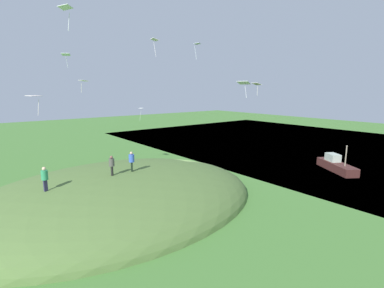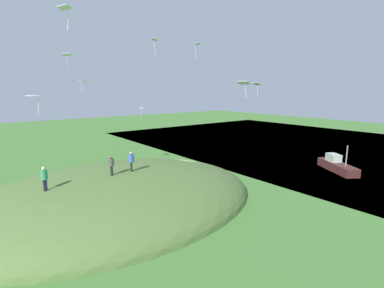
{
  "view_description": "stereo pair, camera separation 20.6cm",
  "coord_description": "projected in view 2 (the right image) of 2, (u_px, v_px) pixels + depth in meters",
  "views": [
    {
      "loc": [
        19.62,
        25.52,
        10.07
      ],
      "look_at": [
        0.59,
        1.42,
        4.27
      ],
      "focal_mm": 26.82,
      "sensor_mm": 36.0,
      "label": 1
    },
    {
      "loc": [
        19.46,
        25.65,
        10.07
      ],
      "look_at": [
        0.59,
        1.42,
        4.27
      ],
      "focal_mm": 26.82,
      "sensor_mm": 36.0,
      "label": 2
    }
  ],
  "objects": [
    {
      "name": "ground_plane",
      "position": [
        189.0,
        177.0,
        33.5
      ],
      "size": [
        160.0,
        160.0,
        0.0
      ],
      "primitive_type": "plane",
      "color": "#447632"
    },
    {
      "name": "kite_2",
      "position": [
        257.0,
        84.0,
        29.76
      ],
      "size": [
        0.84,
        1.08,
        1.31
      ],
      "color": "white"
    },
    {
      "name": "kite_5",
      "position": [
        65.0,
        8.0,
        18.62
      ],
      "size": [
        1.14,
        1.19,
        1.48
      ],
      "color": "white"
    },
    {
      "name": "lake_water",
      "position": [
        323.0,
        147.0,
        52.18
      ],
      "size": [
        50.37,
        80.0,
        0.4
      ],
      "primitive_type": "cube",
      "color": "#446489",
      "rests_on": "ground_plane"
    },
    {
      "name": "kite_3",
      "position": [
        197.0,
        45.0,
        33.26
      ],
      "size": [
        1.1,
        1.01,
        1.79
      ],
      "color": "white"
    },
    {
      "name": "person_watching_kites",
      "position": [
        111.0,
        163.0,
        23.84
      ],
      "size": [
        0.63,
        0.63,
        1.69
      ],
      "rotation": [
        0.0,
        0.0,
        3.98
      ],
      "color": "black",
      "rests_on": "grass_hill"
    },
    {
      "name": "person_on_hilltop",
      "position": [
        131.0,
        159.0,
        25.05
      ],
      "size": [
        0.66,
        0.66,
        1.77
      ],
      "rotation": [
        0.0,
        0.0,
        4.18
      ],
      "color": "black",
      "rests_on": "grass_hill"
    },
    {
      "name": "kite_1",
      "position": [
        155.0,
        40.0,
        29.42
      ],
      "size": [
        0.77,
        1.02,
        1.83
      ],
      "color": "white"
    },
    {
      "name": "grass_hill",
      "position": [
        117.0,
        202.0,
        26.12
      ],
      "size": [
        27.38,
        19.9,
        6.12
      ],
      "primitive_type": "ellipsoid",
      "color": "#506D35",
      "rests_on": "ground_plane"
    },
    {
      "name": "kite_0",
      "position": [
        84.0,
        81.0,
        31.15
      ],
      "size": [
        0.85,
        1.15,
        1.35
      ],
      "color": "silver"
    },
    {
      "name": "kite_4",
      "position": [
        142.0,
        109.0,
        46.62
      ],
      "size": [
        0.78,
        0.84,
        2.01
      ],
      "color": "silver"
    },
    {
      "name": "kite_6",
      "position": [
        244.0,
        83.0,
        26.24
      ],
      "size": [
        1.04,
        1.29,
        1.5
      ],
      "color": "white"
    },
    {
      "name": "person_walking_path",
      "position": [
        44.0,
        176.0,
        20.96
      ],
      "size": [
        0.58,
        0.58,
        1.84
      ],
      "rotation": [
        0.0,
        0.0,
        0.28
      ],
      "color": "#2A2746",
      "rests_on": "grass_hill"
    },
    {
      "name": "boat_on_lake",
      "position": [
        337.0,
        165.0,
        36.23
      ],
      "size": [
        4.88,
        6.33,
        3.58
      ],
      "rotation": [
        0.0,
        0.0,
        4.15
      ],
      "color": "#45231F",
      "rests_on": "lake_water"
    },
    {
      "name": "kite_8",
      "position": [
        67.0,
        55.0,
        33.89
      ],
      "size": [
        1.16,
        1.06,
        1.64
      ],
      "color": "white"
    },
    {
      "name": "kite_7",
      "position": [
        34.0,
        96.0,
        23.14
      ],
      "size": [
        1.3,
        1.19,
        1.62
      ],
      "color": "white"
    }
  ]
}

